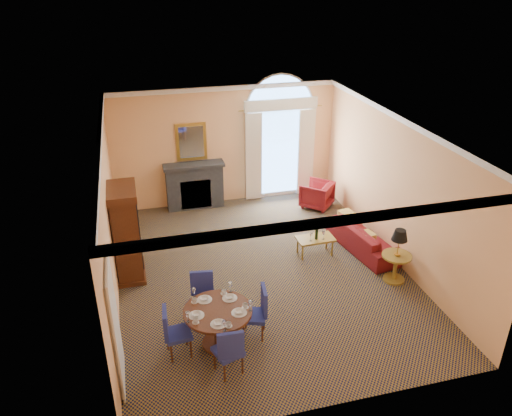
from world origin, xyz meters
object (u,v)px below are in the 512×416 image
object	(u,v)px
armoire	(127,234)
side_table	(398,250)
armchair	(317,195)
sofa	(365,238)
dining_table	(218,319)
coffee_table	(315,239)

from	to	relation	value
armoire	side_table	bearing A→B (deg)	-17.06
armoire	armchair	size ratio (longest dim) A/B	2.59
sofa	side_table	distance (m)	1.39
dining_table	side_table	size ratio (longest dim) A/B	1.01
armchair	coffee_table	bearing A→B (deg)	21.59
dining_table	side_table	bearing A→B (deg)	14.40
armchair	coffee_table	xyz separation A→B (m)	(-0.93, -2.33, 0.05)
side_table	dining_table	bearing A→B (deg)	-165.60
armoire	dining_table	xyz separation A→B (m)	(1.40, -2.64, -0.41)
sofa	coffee_table	size ratio (longest dim) A/B	2.41
armoire	side_table	size ratio (longest dim) A/B	1.72
armoire	armchair	xyz separation A→B (m)	(5.01, 2.09, -0.62)
coffee_table	side_table	bearing A→B (deg)	-49.92
dining_table	coffee_table	world-z (taller)	dining_table
armoire	coffee_table	xyz separation A→B (m)	(4.08, -0.25, -0.57)
dining_table	sofa	size ratio (longest dim) A/B	0.57
sofa	armchair	size ratio (longest dim) A/B	2.65
armoire	armchair	distance (m)	5.46
armchair	coffee_table	distance (m)	2.51
sofa	side_table	size ratio (longest dim) A/B	1.76
armoire	side_table	xyz separation A→B (m)	(5.32, -1.63, -0.24)
armoire	coffee_table	distance (m)	4.13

